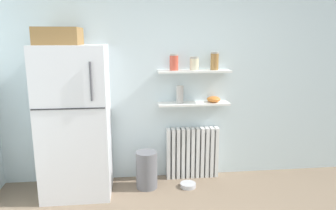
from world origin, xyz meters
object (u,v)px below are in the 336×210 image
object	(u,v)px
storage_jar_2	(215,61)
pet_food_bowl	(188,185)
storage_jar_1	(194,64)
vase	(180,94)
storage_jar_0	(174,62)
trash_bin	(147,170)
refrigerator	(75,118)
shelf_bowl	(214,99)
radiator	(192,153)

from	to	relation	value
storage_jar_2	pet_food_bowl	distance (m)	1.56
storage_jar_1	vase	world-z (taller)	storage_jar_1
storage_jar_0	storage_jar_2	xyz separation A→B (m)	(0.50, 0.00, 0.01)
storage_jar_0	trash_bin	xyz separation A→B (m)	(-0.36, -0.20, -1.28)
refrigerator	pet_food_bowl	xyz separation A→B (m)	(1.32, -0.04, -0.88)
vase	pet_food_bowl	distance (m)	1.12
refrigerator	shelf_bowl	size ratio (longest dim) A/B	11.41
refrigerator	radiator	distance (m)	1.55
refrigerator	storage_jar_2	bearing A→B (deg)	7.22
refrigerator	trash_bin	xyz separation A→B (m)	(0.81, 0.01, -0.68)
radiator	storage_jar_0	xyz separation A→B (m)	(-0.25, -0.03, 1.18)
refrigerator	vase	distance (m)	1.28
storage_jar_2	pet_food_bowl	size ratio (longest dim) A/B	1.14
storage_jar_2	trash_bin	distance (m)	1.57
storage_jar_2	refrigerator	bearing A→B (deg)	-172.78
storage_jar_1	pet_food_bowl	size ratio (longest dim) A/B	0.84
storage_jar_2	shelf_bowl	xyz separation A→B (m)	(0.00, 0.00, -0.48)
pet_food_bowl	refrigerator	bearing A→B (deg)	178.12
radiator	trash_bin	world-z (taller)	radiator
radiator	vase	size ratio (longest dim) A/B	3.11
storage_jar_0	trash_bin	world-z (taller)	storage_jar_0
radiator	shelf_bowl	size ratio (longest dim) A/B	4.05
radiator	refrigerator	bearing A→B (deg)	-170.34
trash_bin	pet_food_bowl	xyz separation A→B (m)	(0.50, -0.05, -0.20)
radiator	vase	distance (m)	0.80
storage_jar_1	pet_food_bowl	xyz separation A→B (m)	(-0.10, -0.25, -1.47)
shelf_bowl	trash_bin	distance (m)	1.20
storage_jar_0	storage_jar_1	xyz separation A→B (m)	(0.25, 0.00, -0.02)
vase	pet_food_bowl	world-z (taller)	vase
refrigerator	shelf_bowl	distance (m)	1.69
refrigerator	storage_jar_2	distance (m)	1.79
radiator	pet_food_bowl	size ratio (longest dim) A/B	3.51
vase	storage_jar_0	bearing A→B (deg)	180.00
storage_jar_1	vase	size ratio (longest dim) A/B	0.75
vase	shelf_bowl	size ratio (longest dim) A/B	1.30
storage_jar_2	vase	size ratio (longest dim) A/B	1.01
storage_jar_2	trash_bin	size ratio (longest dim) A/B	0.48
storage_jar_0	vase	world-z (taller)	storage_jar_0
storage_jar_0	vase	bearing A→B (deg)	0.00
storage_jar_1	vase	distance (m)	0.42
trash_bin	refrigerator	bearing A→B (deg)	-179.24
radiator	pet_food_bowl	distance (m)	0.43
storage_jar_0	shelf_bowl	size ratio (longest dim) A/B	1.18
radiator	storage_jar_1	world-z (taller)	storage_jar_1
refrigerator	trash_bin	bearing A→B (deg)	0.76
storage_jar_0	shelf_bowl	xyz separation A→B (m)	(0.50, 0.00, -0.47)
vase	refrigerator	bearing A→B (deg)	-170.34
storage_jar_1	shelf_bowl	size ratio (longest dim) A/B	0.97
radiator	vase	world-z (taller)	vase
storage_jar_0	pet_food_bowl	distance (m)	1.52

